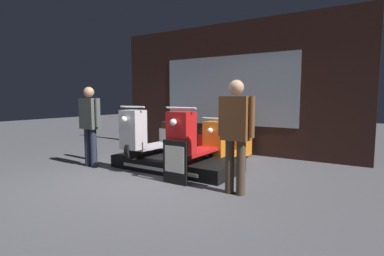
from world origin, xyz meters
The scene contains 11 objects.
ground_plane centered at (0.00, 0.00, 0.00)m, with size 30.00×30.00×0.00m, color #4C4C51.
shop_wall_back centered at (0.00, 3.20, 1.60)m, with size 6.44×0.09×3.20m.
display_platform centered at (0.00, 1.01, 0.12)m, with size 2.41×1.14×0.24m.
scooter_display_left centered at (-0.54, 0.97, 0.63)m, with size 0.58×1.69×0.99m.
scooter_display_right centered at (0.54, 0.97, 0.63)m, with size 0.58×1.69×0.99m.
scooter_backrow_0 centered at (-0.25, 2.09, 0.40)m, with size 0.58×1.69×0.99m.
scooter_backrow_1 centered at (0.58, 2.09, 0.40)m, with size 0.58×1.69×0.99m.
person_left_browsing centered at (-1.57, 0.26, 0.92)m, with size 0.54×0.21×1.59m.
person_right_browsing centered at (1.59, 0.26, 0.94)m, with size 0.55×0.22×1.63m.
price_sign_board centered at (0.58, 0.18, 0.36)m, with size 0.45×0.04×0.71m.
street_bollard centered at (-2.16, 0.69, 0.54)m, with size 0.13×0.13×1.08m.
Camera 1 is at (3.35, -3.61, 1.39)m, focal length 28.00 mm.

